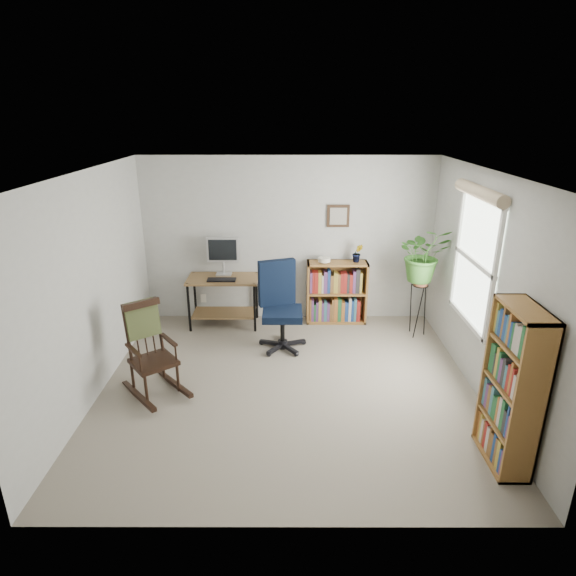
{
  "coord_description": "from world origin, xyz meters",
  "views": [
    {
      "loc": [
        0.01,
        -4.79,
        2.96
      ],
      "look_at": [
        0.0,
        0.4,
        1.05
      ],
      "focal_mm": 30.0,
      "sensor_mm": 36.0,
      "label": 1
    }
  ],
  "objects_px": {
    "low_bookshelf": "(337,292)",
    "office_chair": "(282,307)",
    "tall_bookshelf": "(512,388)",
    "rocking_chair": "(152,350)",
    "desk": "(224,301)"
  },
  "relations": [
    {
      "from": "low_bookshelf",
      "to": "office_chair",
      "type": "bearing_deg",
      "value": -132.1
    },
    {
      "from": "tall_bookshelf",
      "to": "rocking_chair",
      "type": "bearing_deg",
      "value": 162.05
    },
    {
      "from": "office_chair",
      "to": "rocking_chair",
      "type": "height_order",
      "value": "office_chair"
    },
    {
      "from": "tall_bookshelf",
      "to": "office_chair",
      "type": "bearing_deg",
      "value": 132.37
    },
    {
      "from": "rocking_chair",
      "to": "low_bookshelf",
      "type": "bearing_deg",
      "value": 3.63
    },
    {
      "from": "rocking_chair",
      "to": "tall_bookshelf",
      "type": "distance_m",
      "value": 3.57
    },
    {
      "from": "desk",
      "to": "office_chair",
      "type": "bearing_deg",
      "value": -41.0
    },
    {
      "from": "desk",
      "to": "office_chair",
      "type": "xyz_separation_m",
      "value": [
        0.86,
        -0.75,
        0.22
      ]
    },
    {
      "from": "low_bookshelf",
      "to": "tall_bookshelf",
      "type": "bearing_deg",
      "value": -68.44
    },
    {
      "from": "office_chair",
      "to": "rocking_chair",
      "type": "relative_size",
      "value": 1.1
    },
    {
      "from": "rocking_chair",
      "to": "tall_bookshelf",
      "type": "xyz_separation_m",
      "value": [
        3.39,
        -1.1,
        0.21
      ]
    },
    {
      "from": "low_bookshelf",
      "to": "tall_bookshelf",
      "type": "distance_m",
      "value": 3.3
    },
    {
      "from": "office_chair",
      "to": "tall_bookshelf",
      "type": "distance_m",
      "value": 2.96
    },
    {
      "from": "desk",
      "to": "office_chair",
      "type": "relative_size",
      "value": 0.86
    },
    {
      "from": "office_chair",
      "to": "low_bookshelf",
      "type": "xyz_separation_m",
      "value": [
        0.79,
        0.87,
        -0.12
      ]
    }
  ]
}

